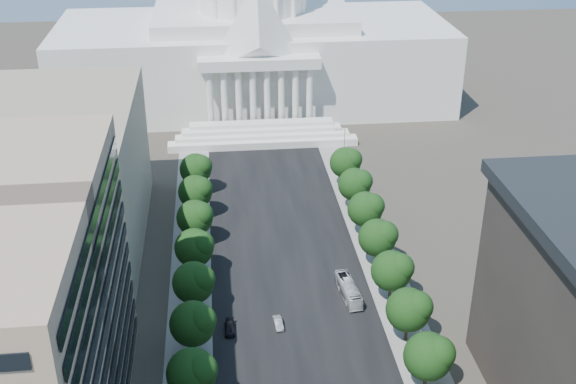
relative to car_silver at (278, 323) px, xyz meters
name	(u,v)px	position (x,y,z in m)	size (l,w,h in m)	color
road_asphalt	(284,253)	(3.41, 24.08, -0.66)	(30.00, 260.00, 0.01)	black
sidewalk_left	(191,259)	(-15.59, 24.08, -0.66)	(8.00, 260.00, 0.02)	gray
sidewalk_right	(374,248)	(22.41, 24.08, -0.66)	(8.00, 260.00, 0.02)	gray
capitol	(253,39)	(3.41, 118.97, 19.35)	(120.00, 56.00, 73.00)	white
office_block_left_far	(44,178)	(-44.59, 34.08, 14.34)	(38.00, 52.00, 30.00)	gray
tree_l_d	(194,372)	(-14.25, -18.11, 5.80)	(7.79, 7.60, 9.97)	#33261C
tree_l_e	(195,323)	(-14.25, -6.11, 5.80)	(7.79, 7.60, 9.97)	#33261C
tree_l_f	(195,282)	(-14.25, 5.89, 5.80)	(7.79, 7.60, 9.97)	#33261C
tree_l_g	(196,247)	(-14.25, 17.89, 5.80)	(7.79, 7.60, 9.97)	#33261C
tree_l_h	(196,217)	(-14.25, 29.89, 5.80)	(7.79, 7.60, 9.97)	#33261C
tree_l_i	(197,191)	(-14.25, 41.89, 5.80)	(7.79, 7.60, 9.97)	#33261C
tree_l_j	(197,168)	(-14.25, 53.89, 5.80)	(7.79, 7.60, 9.97)	#33261C
tree_r_d	(431,355)	(21.75, -18.11, 5.80)	(7.79, 7.60, 9.97)	#33261C
tree_r_e	(410,309)	(21.75, -6.11, 5.80)	(7.79, 7.60, 9.97)	#33261C
tree_r_f	(394,270)	(21.75, 5.89, 5.80)	(7.79, 7.60, 9.97)	#33261C
tree_r_g	(379,237)	(21.75, 17.89, 5.80)	(7.79, 7.60, 9.97)	#33261C
tree_r_h	(367,208)	(21.75, 29.89, 5.80)	(7.79, 7.60, 9.97)	#33261C
tree_r_i	(356,184)	(21.75, 41.89, 5.80)	(7.79, 7.60, 9.97)	#33261C
tree_r_j	(347,162)	(21.75, 53.89, 5.80)	(7.79, 7.60, 9.97)	#33261C
streetlight_c	(419,311)	(23.32, -5.92, 5.16)	(2.61, 0.44, 9.00)	gray
streetlight_d	(385,236)	(23.32, 19.08, 5.16)	(2.61, 0.44, 9.00)	gray
streetlight_e	(361,182)	(23.32, 44.08, 5.16)	(2.61, 0.44, 9.00)	gray
streetlight_f	(342,140)	(23.32, 69.08, 5.16)	(2.61, 0.44, 9.00)	gray
car_silver	(278,323)	(0.00, 0.00, 0.00)	(1.39, 3.99, 1.31)	#AAACB1
car_dark_b	(230,328)	(-8.51, -0.53, 0.00)	(1.83, 4.50, 1.31)	black
city_bus	(348,290)	(13.90, 7.57, 0.84)	(2.52, 10.77, 3.00)	silver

